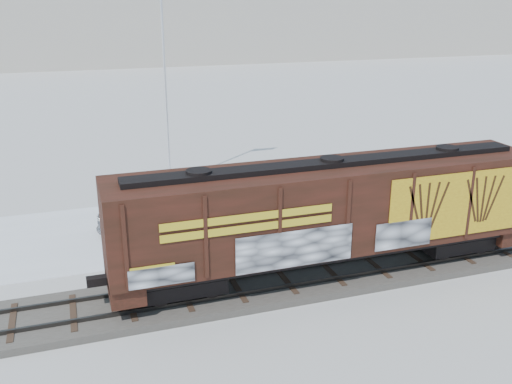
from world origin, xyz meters
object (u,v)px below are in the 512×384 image
object	(u,v)px
car_white	(285,200)
car_dark	(248,199)
hopper_railcar	(330,210)
car_silver	(147,218)
flagpole	(168,102)

from	to	relation	value
car_white	car_dark	xyz separation A→B (m)	(-1.69, 1.01, -0.09)
hopper_railcar	car_silver	size ratio (longest dim) A/B	3.73
flagpole	car_white	bearing A→B (deg)	-56.67
hopper_railcar	flagpole	distance (m)	14.85
car_silver	car_dark	distance (m)	5.63
car_white	car_silver	bearing A→B (deg)	80.54
flagpole	car_dark	distance (m)	7.96
car_silver	car_dark	size ratio (longest dim) A/B	0.93
hopper_railcar	car_silver	bearing A→B (deg)	131.88
car_white	hopper_railcar	bearing A→B (deg)	160.65
flagpole	car_white	distance (m)	9.42
car_silver	flagpole	bearing A→B (deg)	0.43
car_silver	car_white	size ratio (longest dim) A/B	0.94
hopper_railcar	flagpole	xyz separation A→B (m)	(-3.66, 14.24, 2.06)
car_silver	car_white	world-z (taller)	car_white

